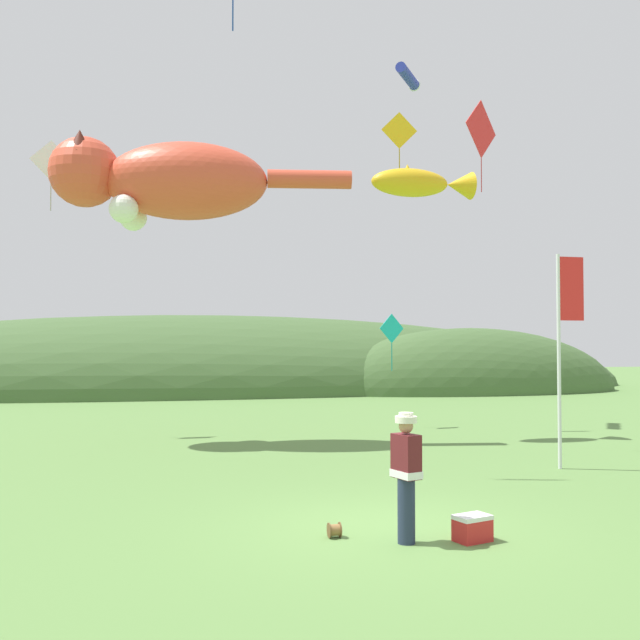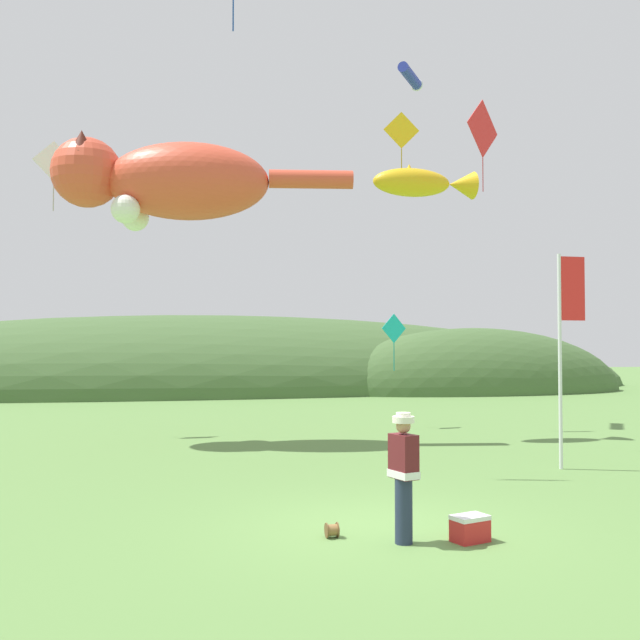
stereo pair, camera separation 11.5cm
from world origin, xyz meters
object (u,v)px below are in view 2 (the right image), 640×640
Objects in this scene: kite_spool at (332,530)px; kite_giant_cat at (166,182)px; kite_fish_windsock at (423,183)px; kite_diamond_teal at (394,329)px; kite_diamond_gold at (401,131)px; picnic_cooler at (470,528)px; kite_diamond_red at (483,129)px; festival_banner_pole at (566,328)px; festival_attendant at (404,473)px; kite_tube_streamer at (410,77)px; kite_diamond_white at (54,162)px.

kite_giant_cat is (-2.10, 10.25, 7.08)m from kite_spool.
kite_fish_windsock is (7.31, -0.61, 0.22)m from kite_giant_cat.
kite_diamond_teal is 6.41m from kite_diamond_gold.
kite_diamond_teal reaches higher than picnic_cooler.
kite_spool is 12.50m from kite_diamond_red.
kite_diamond_red is (0.74, -2.36, 0.94)m from kite_fish_windsock.
festival_banner_pole is at bearing -78.74° from kite_fish_windsock.
kite_diamond_teal is (7.30, 1.93, -4.01)m from kite_giant_cat.
festival_attendant reaches higher than kite_spool.
festival_banner_pole is 2.23× the size of kite_diamond_gold.
kite_tube_streamer reaches higher than festival_banner_pole.
festival_banner_pole is at bearing -89.15° from kite_tube_streamer.
kite_tube_streamer is at bearing 64.87° from kite_spool.
kite_diamond_gold is (5.33, 11.75, 9.45)m from kite_spool.
festival_attendant is 1.21m from picnic_cooler.
kite_giant_cat is 4.43× the size of kite_diamond_teal.
kite_fish_windsock reaches higher than festival_attendant.
kite_diamond_gold is at bearing 65.61° from kite_spool.
festival_attendant is at bearing -113.12° from kite_fish_windsock.
kite_spool is at bearing -115.13° from kite_tube_streamer.
kite_diamond_gold is (7.43, 1.50, 2.38)m from kite_giant_cat.
kite_diamond_red is (11.32, -5.49, 0.17)m from kite_diamond_white.
picnic_cooler is 0.23× the size of kite_diamond_red.
kite_fish_windsock is 3.03m from kite_diamond_gold.
kite_diamond_gold is at bearing 97.99° from kite_diamond_red.
kite_giant_cat is at bearing -37.68° from kite_diamond_white.
kite_diamond_white is at bearing 163.50° from kite_fish_windsock.
kite_tube_streamer reaches higher than kite_diamond_white.
kite_giant_cat is 3.38× the size of kite_diamond_red.
kite_diamond_teal is (3.40, 12.81, 2.99)m from picnic_cooler.
festival_banner_pole is 12.69m from kite_tube_streamer.
kite_fish_windsock reaches higher than kite_diamond_teal.
kite_spool is 0.12× the size of kite_tube_streamer.
kite_diamond_white is 12.58m from kite_diamond_red.
festival_attendant is 11.87m from kite_diamond_red.
kite_diamond_white is (-6.24, 13.27, 7.22)m from festival_attendant.
kite_tube_streamer is 0.83× the size of kite_diamond_gold.
kite_giant_cat is at bearing 175.21° from kite_fish_windsock.
kite_diamond_gold reaches higher than festival_attendant.
kite_diamond_white is (-11.54, -0.40, -3.75)m from kite_tube_streamer.
kite_diamond_white is at bearing -178.01° from kite_tube_streamer.
picnic_cooler is 7.15m from festival_banner_pole.
festival_banner_pole is 2.51× the size of kite_diamond_teal.
kite_diamond_red is (0.63, -4.47, -1.22)m from kite_diamond_gold.
kite_tube_streamer is (5.30, 13.68, 10.97)m from festival_attendant.
kite_diamond_gold is (0.13, -0.43, 6.39)m from kite_diamond_teal.
kite_diamond_gold is at bearing -73.18° from kite_diamond_teal.
kite_giant_cat is 7.34m from kite_fish_windsock.
festival_attendant is 8.41× the size of kite_spool.
picnic_cooler is at bearing -104.88° from kite_diamond_teal.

